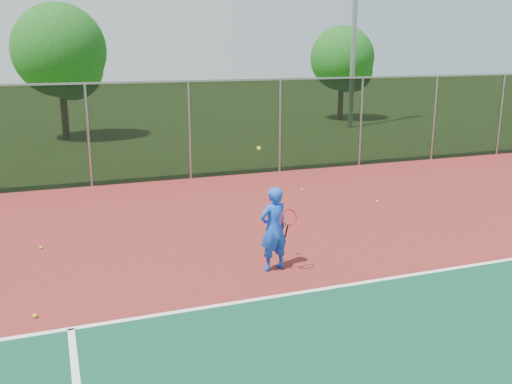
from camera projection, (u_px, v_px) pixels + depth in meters
court_apron at (500, 289)px, 9.78m from camera, size 30.00×20.00×0.02m
fence_back at (280, 125)px, 18.49m from camera, size 30.00×0.06×3.03m
tennis_player at (274, 229)px, 10.41m from camera, size 0.64×0.66×2.32m
practice_ball_0 at (377, 202)px, 15.06m from camera, size 0.07×0.07×0.07m
practice_ball_1 at (35, 316)px, 8.70m from camera, size 0.07×0.07×0.07m
practice_ball_2 at (41, 247)px, 11.65m from camera, size 0.07×0.07×0.07m
practice_ball_3 at (302, 190)px, 16.29m from camera, size 0.07×0.07×0.07m
tree_back_left at (62, 55)px, 24.40m from camera, size 3.99×3.99×5.86m
tree_back_mid at (344, 61)px, 31.24m from camera, size 3.50×3.50×5.14m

